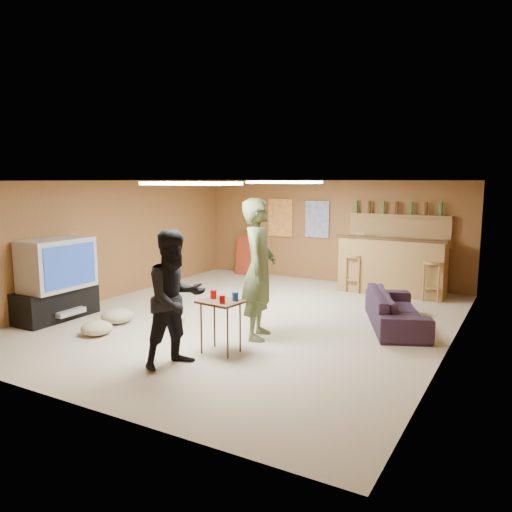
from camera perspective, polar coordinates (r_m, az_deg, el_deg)
The scene contains 32 objects.
ground at distance 8.06m, azimuth -0.70°, elevation -7.23°, with size 7.00×7.00×0.00m, color tan.
ceiling at distance 7.75m, azimuth -0.74°, elevation 8.60°, with size 6.00×7.00×0.02m, color silver.
wall_back at distance 10.98m, azimuth 8.51°, elevation 2.81°, with size 6.00×0.02×2.20m, color brown.
wall_front at distance 5.16m, azimuth -20.68°, elevation -4.38°, with size 6.00×0.02×2.20m, color brown.
wall_left at distance 9.68m, azimuth -16.27°, elevation 1.76°, with size 0.02×7.00×2.20m, color brown.
wall_right at distance 6.85m, azimuth 21.53°, elevation -1.29°, with size 0.02×7.00×2.20m, color brown.
tv_stand at distance 8.64m, azimuth -21.85°, elevation -5.07°, with size 0.55×1.30×0.50m, color black.
dvd_box at distance 8.50m, azimuth -20.88°, elevation -5.93°, with size 0.35×0.50×0.08m, color #B2B2B7.
tv_body at distance 8.46m, azimuth -21.81°, elevation -0.85°, with size 0.60×1.10×0.80m, color #B2B2B7.
tv_screen at distance 8.23m, azimuth -20.45°, elevation -1.04°, with size 0.02×0.95×0.65m, color navy.
bar_counter at distance 10.08m, azimuth 15.29°, elevation -1.08°, with size 2.00×0.60×1.10m, color olive.
bar_lip at distance 9.76m, azimuth 15.06°, elevation 1.87°, with size 2.10×0.12×0.05m, color #3A2312.
bar_shelf at distance 10.40m, azimuth 16.12°, elevation 4.45°, with size 2.00×0.18×0.05m, color olive.
bar_backing at distance 10.45m, azimuth 16.07°, elevation 2.82°, with size 2.00×0.14×0.60m, color olive.
poster_left at distance 11.40m, azimuth 2.81°, elevation 4.38°, with size 0.60×0.03×0.85m, color #BF3F26.
poster_right at distance 11.03m, azimuth 7.01°, elevation 4.18°, with size 0.55×0.03×0.80m, color #334C99.
folding_chair_stack at distance 11.74m, azimuth -1.06°, elevation 0.10°, with size 0.50×0.14×0.90m, color #9A331C.
ceiling_panel_front at distance 6.50m, azimuth -7.47°, elevation 8.23°, with size 1.20×0.60×0.04m, color white.
ceiling_panel_back at distance 8.81m, azimuth 3.23°, elevation 8.42°, with size 1.20×0.60×0.04m, color white.
person_olive at distance 6.95m, azimuth 0.33°, elevation -1.50°, with size 0.72×0.47×1.97m, color #536037.
person_black at distance 5.99m, azimuth -9.19°, elevation -4.87°, with size 0.80×0.62×1.64m, color black.
sofa at distance 7.89m, azimuth 15.72°, elevation -5.91°, with size 1.84×0.72×0.54m, color black.
tray_table at distance 6.49m, azimuth -4.05°, elevation -8.07°, with size 0.53×0.42×0.69m, color #3A2312.
cup_red_near at distance 6.51m, azimuth -4.89°, elevation -4.38°, with size 0.08×0.08×0.11m, color #AB0B0C.
cup_red_far at distance 6.26m, azimuth -3.88°, elevation -4.96°, with size 0.07×0.07×0.10m, color #AB0B0C.
cup_blue at distance 6.38m, azimuth -2.39°, elevation -4.64°, with size 0.08×0.08×0.11m, color navy.
bar_stool_left at distance 10.05m, azimuth 11.25°, elevation -0.30°, with size 0.42×0.42×1.33m, color olive, non-canonical shape.
bar_stool_right at distance 9.66m, azimuth 19.60°, elevation -1.08°, with size 0.41×0.41×1.31m, color olive, non-canonical shape.
cushion_near_tv at distance 8.13m, azimuth -15.57°, elevation -6.61°, with size 0.50×0.50×0.22m, color tan.
cushion_mid at distance 7.92m, azimuth -9.65°, elevation -6.92°, with size 0.43×0.43×0.19m, color tan.
cushion_far at distance 7.62m, azimuth -17.74°, elevation -7.84°, with size 0.45×0.45×0.20m, color tan.
bottle_row at distance 10.39m, azimuth 15.80°, elevation 5.32°, with size 1.76×0.08×0.26m, color #3F7233, non-canonical shape.
Camera 1 is at (3.89, -6.70, 2.23)m, focal length 35.00 mm.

